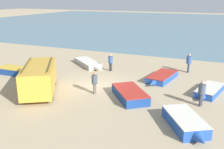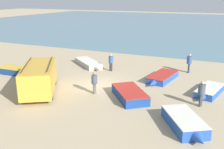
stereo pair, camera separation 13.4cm
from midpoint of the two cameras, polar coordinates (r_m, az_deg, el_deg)
The scene contains 13 objects.
ground_plane at distance 20.73m, azimuth -3.30°, elevation -2.50°, with size 200.00×200.00×0.00m, color tan.
sea_water at distance 70.30m, azimuth 16.66°, elevation 10.50°, with size 120.00×80.00×0.01m, color slate.
parked_van at distance 19.79m, azimuth -15.71°, elevation -0.60°, with size 4.59×5.64×2.18m.
fishing_rowboat_0 at distance 18.25m, azimuth 3.58°, elevation -4.16°, with size 3.48×3.89×0.64m.
fishing_rowboat_1 at distance 14.73m, azimuth 15.50°, elevation -10.06°, with size 2.95×3.76×0.67m.
fishing_rowboat_2 at distance 26.67m, azimuth -5.38°, elevation 2.42°, with size 4.45×3.82×0.52m.
fishing_rowboat_3 at distance 25.23m, azimuth -20.05°, elevation 0.71°, with size 4.22×1.56×0.59m.
fishing_rowboat_4 at distance 22.42m, azimuth 10.60°, elevation -0.57°, with size 2.10×4.42×0.52m.
fishing_rowboat_5 at distance 20.14m, azimuth 20.19°, elevation -3.36°, with size 1.95×3.85×0.51m.
fisherman_0 at distance 18.83m, azimuth -4.03°, elevation -1.43°, with size 0.42×0.42×1.61m.
fisherman_1 at distance 24.56m, azimuth -0.47°, elevation 2.97°, with size 0.43×0.43×1.63m.
fisherman_2 at distance 17.58m, azimuth 18.77°, elevation -3.45°, with size 0.45×0.45×1.71m.
fisherman_3 at distance 25.07m, azimuth 16.25°, elevation 2.76°, with size 0.46×0.46×1.76m.
Camera 1 is at (8.93, -17.42, 6.83)m, focal length 42.00 mm.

